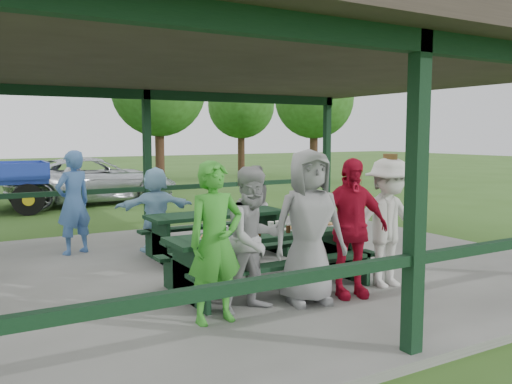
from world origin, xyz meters
TOP-DOWN VIEW (x-y plane):
  - ground at (0.00, 0.00)m, footprint 90.00×90.00m
  - concrete_slab at (0.00, 0.00)m, footprint 10.00×8.00m
  - pavilion_structure at (0.00, 0.00)m, footprint 10.60×8.60m
  - picnic_table_near at (-0.03, -1.20)m, footprint 2.76×1.39m
  - picnic_table_far at (0.19, 0.80)m, footprint 2.37×1.39m
  - table_setting at (0.12, -1.17)m, footprint 2.20×0.45m
  - contestant_green at (-1.25, -2.11)m, footprint 0.66×0.44m
  - contestant_grey_left at (-0.70, -2.00)m, footprint 0.90×0.74m
  - contestant_grey_mid at (0.03, -2.07)m, footprint 1.03×0.78m
  - contestant_red at (0.64, -2.11)m, footprint 1.12×0.69m
  - contestant_white_fedora at (1.39, -2.02)m, footprint 1.19×0.75m
  - spectator_lblue at (-0.57, 1.72)m, footprint 1.44×0.65m
  - spectator_blue at (-1.88, 2.22)m, footprint 0.77×0.64m
  - spectator_grey at (1.36, 1.59)m, footprint 0.74×0.59m
  - pickup_truck at (0.29, 9.87)m, footprint 5.29×2.59m
  - tree_mid at (3.65, 13.04)m, footprint 3.68×3.68m
  - tree_right at (10.64, 12.36)m, footprint 3.50×3.50m
  - tree_far_right at (9.74, 17.50)m, footprint 3.44×3.44m

SIDE VIEW (x-z plane):
  - ground at x=0.00m, z-range 0.00..0.00m
  - concrete_slab at x=0.00m, z-range 0.00..0.10m
  - picnic_table_far at x=0.19m, z-range 0.19..0.94m
  - picnic_table_near at x=-0.03m, z-range 0.20..0.95m
  - pickup_truck at x=0.29m, z-range 0.00..1.45m
  - spectator_grey at x=1.36m, z-range 0.10..1.57m
  - spectator_lblue at x=-0.57m, z-range 0.10..1.60m
  - table_setting at x=0.12m, z-range 0.83..0.93m
  - contestant_grey_left at x=-0.70m, z-range 0.10..1.80m
  - contestant_white_fedora at x=1.39m, z-range 0.08..1.89m
  - contestant_red at x=0.64m, z-range 0.10..1.88m
  - contestant_green at x=-1.25m, z-range 0.10..1.89m
  - spectator_blue at x=-1.88m, z-range 0.10..1.90m
  - contestant_grey_mid at x=0.03m, z-range 0.10..1.99m
  - pavilion_structure at x=0.00m, z-range 1.55..4.79m
  - tree_far_right at x=9.74m, z-range 0.95..6.32m
  - tree_right at x=10.64m, z-range 0.96..6.43m
  - tree_mid at x=3.65m, z-range 1.02..6.76m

